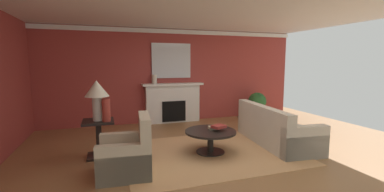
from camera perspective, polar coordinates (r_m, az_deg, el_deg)
The scene contains 17 objects.
ground_plane at distance 5.33m, azimuth 3.85°, elevation -12.07°, with size 9.66×9.66×0.00m, color olive.
wall_fireplace at distance 7.87m, azimuth -4.40°, elevation 4.44°, with size 8.03×0.12×2.75m, color #9E3833.
ceiling_panel at distance 5.40m, azimuth 2.84°, elevation 18.07°, with size 8.03×6.43×0.06m, color white.
crown_moulding at distance 7.83m, azimuth -4.34°, elevation 13.91°, with size 8.03×0.08×0.12m, color white.
area_rug at distance 5.27m, azimuth 4.04°, elevation -12.22°, with size 3.30×2.52×0.01m, color tan.
fireplace at distance 7.74m, azimuth -4.22°, elevation -1.72°, with size 1.80×0.35×1.16m.
mantel_mirror at distance 7.76m, azimuth -4.53°, elevation 7.71°, with size 1.17×0.04×1.01m, color silver.
sofa at distance 6.02m, azimuth 17.66°, elevation -7.18°, with size 1.09×2.17×0.85m.
armchair_near_window at distance 4.34m, azimuth -13.97°, elevation -12.60°, with size 0.87×0.87×0.95m.
coffee_table at distance 5.17m, azimuth 4.07°, elevation -8.79°, with size 1.00×1.00×0.45m.
side_table at distance 5.24m, azimuth -19.73°, elevation -8.26°, with size 0.56×0.56×0.70m.
table_lamp at distance 5.09m, azimuth -20.13°, elevation 0.73°, with size 0.44×0.44×0.75m.
vase_mantel_left at distance 7.49m, azimuth -8.26°, elevation 3.61°, with size 0.14×0.14×0.25m, color beige.
vase_on_side_table at distance 5.01m, azimuth -18.29°, elevation -2.95°, with size 0.15×0.15×0.42m, color #9E3328.
book_red_cover at distance 5.26m, azimuth 4.79°, elevation -6.92°, with size 0.20×0.16×0.06m, color tan.
book_art_folio at distance 5.12m, azimuth 5.87°, elevation -6.67°, with size 0.25×0.20×0.05m, color maroon.
potted_plant at distance 8.46m, azimuth 14.08°, elevation -1.55°, with size 0.56×0.56×0.83m.
Camera 1 is at (-1.94, -4.64, 1.78)m, focal length 24.34 mm.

